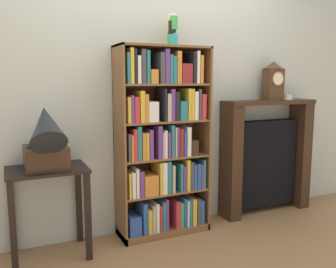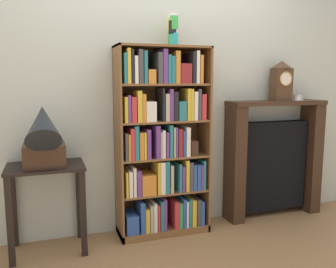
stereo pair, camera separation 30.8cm
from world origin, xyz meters
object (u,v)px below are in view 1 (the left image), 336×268
at_px(cup_stack, 173,30).
at_px(teacup_with_saucer, 287,97).
at_px(gramophone, 46,139).
at_px(side_table_left, 48,192).
at_px(mantel_clock, 273,81).
at_px(fireplace_mantel, 265,157).
at_px(bookshelf, 163,147).

distance_m(cup_stack, teacup_with_saucer, 1.42).
height_order(gramophone, teacup_with_saucer, gramophone).
distance_m(side_table_left, gramophone, 0.42).
relative_size(gramophone, teacup_with_saucer, 4.21).
xyz_separation_m(mantel_clock, teacup_with_saucer, (0.19, 0.00, -0.17)).
distance_m(mantel_clock, teacup_with_saucer, 0.25).
bearing_deg(cup_stack, gramophone, -172.56).
bearing_deg(gramophone, cup_stack, 7.44).
relative_size(side_table_left, mantel_clock, 1.83).
xyz_separation_m(cup_stack, mantel_clock, (1.10, 0.00, -0.42)).
bearing_deg(teacup_with_saucer, fireplace_mantel, 175.08).
height_order(cup_stack, side_table_left, cup_stack).
relative_size(gramophone, fireplace_mantel, 0.48).
bearing_deg(teacup_with_saucer, mantel_clock, -179.27).
height_order(fireplace_mantel, mantel_clock, mantel_clock).
xyz_separation_m(bookshelf, mantel_clock, (1.20, 0.03, 0.56)).
bearing_deg(mantel_clock, teacup_with_saucer, 0.73).
bearing_deg(mantel_clock, side_table_left, -177.96).
distance_m(cup_stack, mantel_clock, 1.17).
xyz_separation_m(side_table_left, teacup_with_saucer, (2.35, 0.08, 0.66)).
bearing_deg(gramophone, side_table_left, 90.00).
bearing_deg(fireplace_mantel, teacup_with_saucer, -4.92).
relative_size(fireplace_mantel, mantel_clock, 3.03).
bearing_deg(gramophone, fireplace_mantel, 4.45).
bearing_deg(bookshelf, side_table_left, -177.44).
xyz_separation_m(fireplace_mantel, teacup_with_saucer, (0.23, -0.02, 0.60)).
bearing_deg(cup_stack, mantel_clock, 0.19).
distance_m(bookshelf, gramophone, 0.97).
bearing_deg(side_table_left, cup_stack, 3.93).
bearing_deg(gramophone, bookshelf, 6.48).
bearing_deg(teacup_with_saucer, gramophone, -176.48).
bearing_deg(side_table_left, teacup_with_saucer, 1.93).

